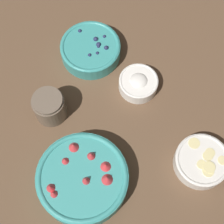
# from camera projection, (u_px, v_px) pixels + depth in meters

# --- Properties ---
(ground_plane) EXTENTS (4.00, 4.00, 0.00)m
(ground_plane) POSITION_uv_depth(u_px,v_px,m) (119.00, 130.00, 1.10)
(ground_plane) COLOR brown
(bowl_strawberries) EXTENTS (0.25, 0.25, 0.09)m
(bowl_strawberries) POSITION_uv_depth(u_px,v_px,m) (83.00, 179.00, 1.01)
(bowl_strawberries) COLOR teal
(bowl_strawberries) RESTS_ON ground_plane
(bowl_blueberries) EXTENTS (0.19, 0.19, 0.06)m
(bowl_blueberries) POSITION_uv_depth(u_px,v_px,m) (91.00, 49.00, 1.18)
(bowl_blueberries) COLOR teal
(bowl_blueberries) RESTS_ON ground_plane
(bowl_bananas) EXTENTS (0.15, 0.15, 0.05)m
(bowl_bananas) POSITION_uv_depth(u_px,v_px,m) (202.00, 161.00, 1.04)
(bowl_bananas) COLOR silver
(bowl_bananas) RESTS_ON ground_plane
(bowl_cream) EXTENTS (0.12, 0.12, 0.05)m
(bowl_cream) POSITION_uv_depth(u_px,v_px,m) (138.00, 83.00, 1.13)
(bowl_cream) COLOR white
(bowl_cream) RESTS_ON ground_plane
(jar_chocolate) EXTENTS (0.09, 0.09, 0.09)m
(jar_chocolate) POSITION_uv_depth(u_px,v_px,m) (50.00, 107.00, 1.09)
(jar_chocolate) COLOR brown
(jar_chocolate) RESTS_ON ground_plane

